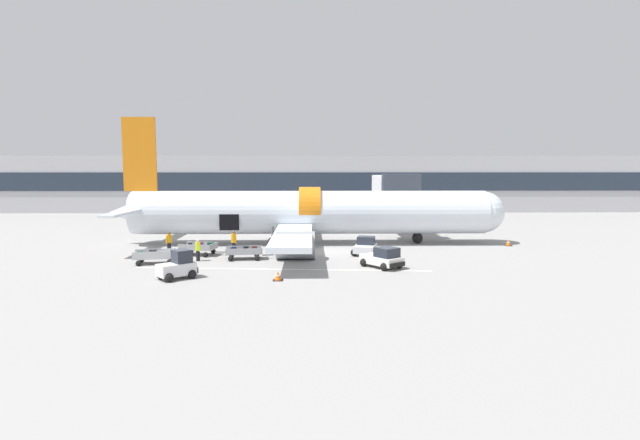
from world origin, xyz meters
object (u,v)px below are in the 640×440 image
object	(u,v)px
ground_crew_driver	(169,242)
baggage_cart_empty	(245,253)
baggage_cart_loading	(200,249)
baggage_tug_lead	(365,247)
airplane	(305,213)
baggage_tug_rear	(178,267)
baggage_cart_queued	(156,257)
ground_crew_loader_b	(234,241)
baggage_tug_mid	(383,259)
ground_crew_loader_a	(198,250)

from	to	relation	value
ground_crew_driver	baggage_cart_empty	bearing A→B (deg)	-23.40
baggage_cart_loading	ground_crew_driver	distance (m)	2.90
baggage_tug_lead	ground_crew_driver	xyz separation A→B (m)	(-15.84, 0.95, 0.32)
airplane	ground_crew_driver	size ratio (longest dim) A/B	20.34
baggage_tug_rear	baggage_cart_queued	xyz separation A→B (m)	(-2.91, 4.98, -0.25)
baggage_cart_loading	baggage_cart_queued	xyz separation A→B (m)	(-2.42, -3.47, -0.03)
ground_crew_driver	ground_crew_loader_b	bearing A→B (deg)	-2.45
baggage_cart_empty	ground_crew_driver	xyz separation A→B (m)	(-6.47, 2.80, 0.44)
baggage_cart_loading	baggage_cart_queued	size ratio (longest dim) A/B	0.92
baggage_cart_queued	ground_crew_loader_b	size ratio (longest dim) A/B	2.15
baggage_tug_mid	baggage_cart_empty	bearing A→B (deg)	161.10
baggage_tug_mid	ground_crew_loader_b	distance (m)	12.72
baggage_tug_mid	baggage_tug_rear	bearing A→B (deg)	-166.49
baggage_tug_rear	ground_crew_driver	distance (m)	9.95
baggage_cart_loading	baggage_cart_empty	bearing A→B (deg)	-25.83
baggage_cart_queued	ground_crew_loader_a	world-z (taller)	ground_crew_loader_a
baggage_cart_queued	ground_crew_loader_a	distance (m)	3.02
baggage_tug_rear	baggage_cart_queued	distance (m)	5.77
baggage_cart_queued	baggage_tug_rear	bearing A→B (deg)	-59.68
ground_crew_driver	ground_crew_loader_a	bearing A→B (deg)	-48.15
airplane	ground_crew_loader_a	distance (m)	11.65
baggage_cart_queued	ground_crew_loader_a	bearing A→B (deg)	18.80
baggage_cart_queued	ground_crew_driver	bearing A→B (deg)	93.62
baggage_tug_mid	baggage_cart_empty	xyz separation A→B (m)	(-10.02, 3.43, -0.15)
baggage_tug_rear	ground_crew_loader_b	world-z (taller)	ground_crew_loader_b
airplane	baggage_cart_loading	world-z (taller)	airplane
baggage_tug_rear	ground_crew_loader_b	xyz separation A→B (m)	(2.08, 9.20, 0.25)
baggage_tug_rear	ground_crew_loader_b	bearing A→B (deg)	77.25
ground_crew_loader_a	ground_crew_loader_b	xyz separation A→B (m)	(2.16, 3.25, 0.12)
airplane	baggage_tug_mid	distance (m)	12.63
airplane	baggage_tug_lead	size ratio (longest dim) A/B	12.55
baggage_tug_rear	ground_crew_driver	xyz separation A→B (m)	(-3.19, 9.42, 0.21)
baggage_tug_rear	ground_crew_loader_a	world-z (taller)	baggage_tug_rear
airplane	baggage_tug_mid	xyz separation A→B (m)	(5.53, -11.15, -2.16)
baggage_tug_rear	baggage_cart_loading	xyz separation A→B (m)	(-0.49, 8.45, -0.22)
baggage_tug_lead	baggage_cart_queued	bearing A→B (deg)	-167.35
airplane	baggage_cart_queued	xyz separation A→B (m)	(-10.67, -9.36, -2.33)
baggage_cart_queued	ground_crew_loader_a	xyz separation A→B (m)	(2.83, 0.96, 0.38)
baggage_tug_rear	baggage_tug_lead	bearing A→B (deg)	33.81
airplane	baggage_tug_rear	distance (m)	16.44
baggage_cart_loading	ground_crew_driver	size ratio (longest dim) A/B	2.07
baggage_cart_empty	ground_crew_loader_b	xyz separation A→B (m)	(-1.19, 2.57, 0.49)
baggage_tug_lead	baggage_tug_mid	bearing A→B (deg)	-83.08
baggage_tug_rear	ground_crew_loader_a	bearing A→B (deg)	90.76
baggage_tug_mid	ground_crew_loader_a	size ratio (longest dim) A/B	2.05
baggage_tug_rear	ground_crew_loader_a	distance (m)	5.95
baggage_tug_lead	ground_crew_loader_b	xyz separation A→B (m)	(-10.57, 0.72, 0.36)
baggage_cart_empty	ground_crew_loader_a	distance (m)	3.44
baggage_cart_loading	ground_crew_driver	world-z (taller)	ground_crew_driver
airplane	baggage_cart_loading	bearing A→B (deg)	-144.45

